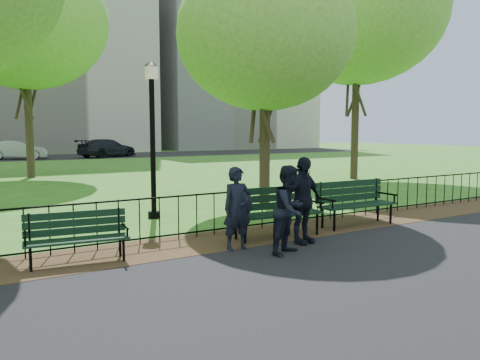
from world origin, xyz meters
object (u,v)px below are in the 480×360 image
park_bench_left_a (77,232)px  park_bench_right_a (354,198)px  person_right (302,200)px  sedan_silver (18,150)px  tree_near_e (265,35)px  tree_far_c (24,19)px  person_mid (290,210)px  tree_mid_e (358,10)px  park_bench_main (260,206)px  lamppost (152,134)px  person_left (237,208)px  sedan_dark (107,148)px

park_bench_left_a → park_bench_right_a: 6.11m
park_bench_right_a → person_right: (-2.12, -0.77, 0.21)m
park_bench_left_a → sedan_silver: 31.63m
tree_near_e → sedan_silver: tree_near_e is taller
tree_far_c → person_mid: size_ratio=6.66×
park_bench_left_a → tree_mid_e: (13.84, 7.64, 6.96)m
person_right → park_bench_main: bearing=115.4°
tree_far_c → sedan_silver: size_ratio=2.41×
lamppost → person_left: size_ratio=2.55×
park_bench_main → park_bench_right_a: (2.63, 0.06, -0.05)m
park_bench_main → sedan_dark: 31.96m
park_bench_right_a → sedan_silver: bearing=98.3°
tree_near_e → person_right: size_ratio=4.21×
tree_near_e → person_left: tree_near_e is taller
park_bench_main → tree_mid_e: bearing=41.1°
sedan_silver → sedan_dark: 6.78m
park_bench_left_a → sedan_dark: (9.17, 31.27, 0.23)m
person_mid → sedan_dark: size_ratio=0.30×
tree_far_c → sedan_dark: bearing=63.1°
person_mid → tree_near_e: bearing=37.2°
lamppost → tree_near_e: (3.47, 0.22, 2.76)m
person_left → sedan_dark: size_ratio=0.29×
person_left → person_mid: (0.65, -0.71, 0.02)m
person_mid → person_right: 0.80m
tree_far_c → person_left: 17.74m
lamppost → park_bench_right_a: bearing=-42.3°
person_left → sedan_dark: (6.49, 31.90, -0.01)m
tree_mid_e → person_left: tree_mid_e is taller
park_bench_left_a → lamppost: size_ratio=0.43×
park_bench_right_a → sedan_silver: 31.87m
park_bench_left_a → person_right: (3.98, -0.88, 0.32)m
park_bench_main → tree_far_c: size_ratio=0.20×
park_bench_right_a → tree_far_c: size_ratio=0.19×
tree_near_e → tree_mid_e: (7.84, 4.28, 2.62)m
lamppost → park_bench_main: bearing=-74.0°
tree_mid_e → person_right: bearing=-139.2°
tree_near_e → person_right: 6.18m
lamppost → person_mid: lamppost is taller
park_bench_right_a → person_left: 3.46m
sedan_dark → person_mid: bearing=145.1°
person_left → sedan_silver: size_ratio=0.35×
park_bench_right_a → sedan_silver: size_ratio=0.46×
person_mid → sedan_dark: bearing=56.6°
lamppost → person_right: bearing=-70.1°
tree_mid_e → sedan_dark: 25.01m
tree_far_c → sedan_silver: 17.01m
tree_mid_e → tree_far_c: tree_mid_e is taller
tree_far_c → person_left: tree_far_c is taller
park_bench_main → tree_near_e: bearing=58.6°
park_bench_main → tree_far_c: bearing=101.7°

